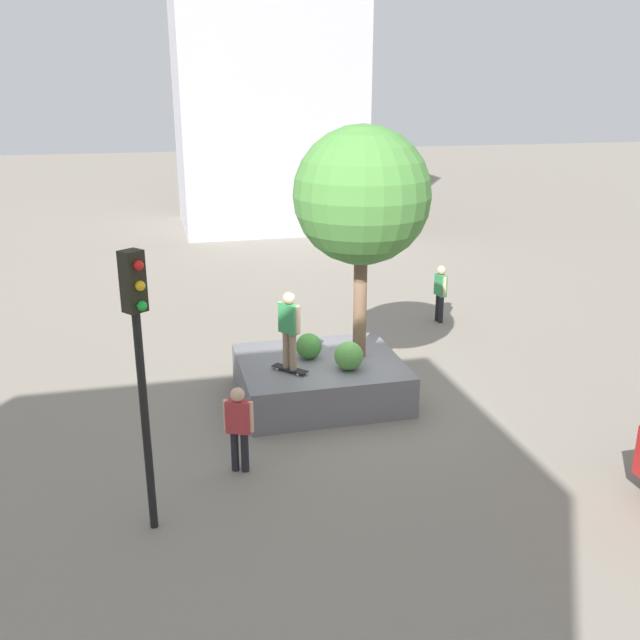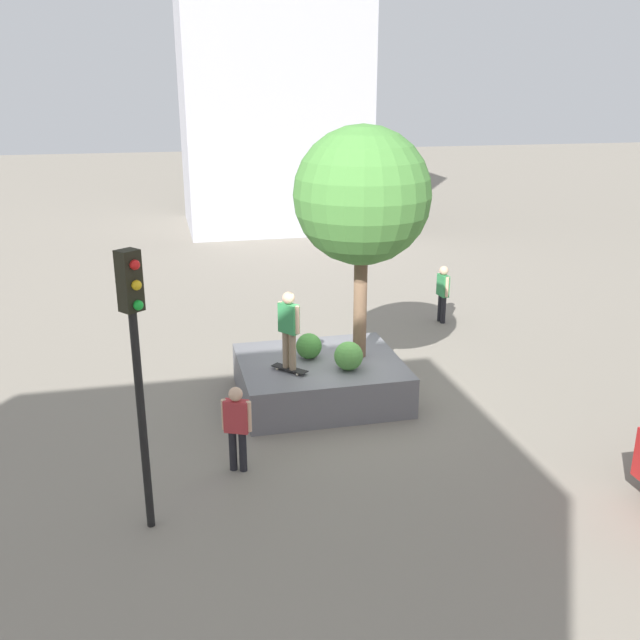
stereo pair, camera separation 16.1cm
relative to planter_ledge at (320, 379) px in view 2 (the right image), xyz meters
name	(u,v)px [view 2 (the right image)]	position (x,y,z in m)	size (l,w,h in m)	color
ground_plane	(347,402)	(-0.51, 0.33, -0.43)	(120.00, 120.00, 0.00)	gray
planter_ledge	(320,379)	(0.00, 0.00, 0.00)	(3.37, 2.87, 0.85)	slate
plaza_tree	(362,197)	(-0.88, -0.08, 3.82)	(2.77, 2.77, 4.80)	brown
boxwood_shrub	(349,356)	(-0.45, 0.61, 0.72)	(0.59, 0.59, 0.59)	#4C8C3D
hedge_clump	(309,346)	(0.20, -0.19, 0.70)	(0.55, 0.55, 0.55)	#3D7A33
skateboard	(290,369)	(0.73, 0.44, 0.48)	(0.69, 0.73, 0.07)	black
skateboarder	(289,325)	(0.73, 0.44, 1.43)	(0.40, 0.46, 1.61)	#847056
traffic_light_corner	(136,345)	(3.53, 3.90, 2.50)	(0.37, 0.37, 4.28)	black
bystander_watching	(237,423)	(2.05, 2.58, 0.48)	(0.49, 0.33, 1.56)	black
passerby_with_bag	(443,290)	(-4.47, -4.15, 0.51)	(0.25, 0.55, 1.62)	black
plaza_lowrise_south	(269,19)	(-2.24, -19.55, 8.65)	(7.96, 6.55, 18.16)	#B2B2BC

